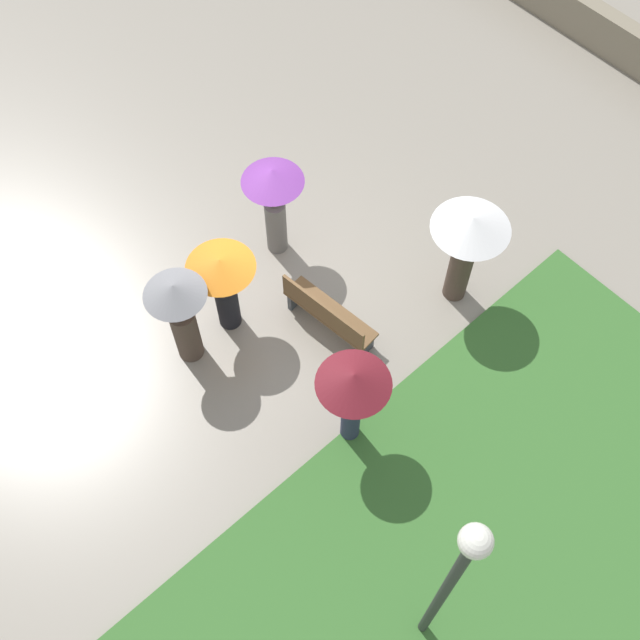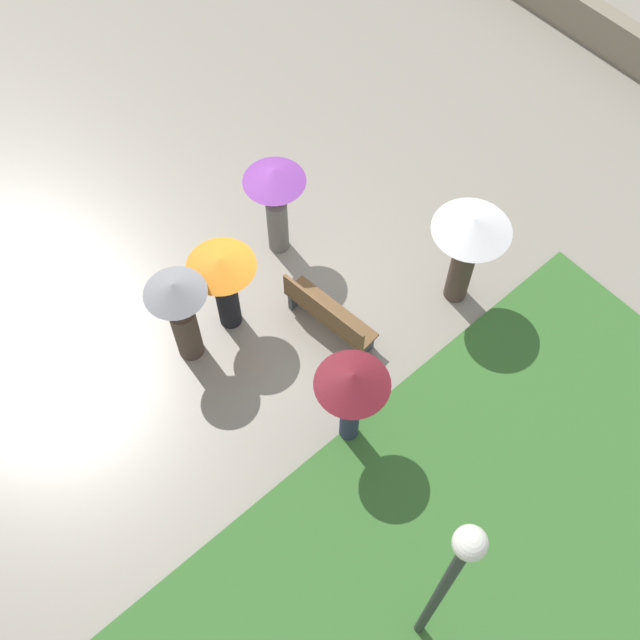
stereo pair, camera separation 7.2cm
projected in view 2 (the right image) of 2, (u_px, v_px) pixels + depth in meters
ground_plane at (292, 274)px, 13.28m from camera, size 90.00×90.00×0.00m
parapet_wall at (610, 34)px, 15.64m from camera, size 45.00×0.35×0.84m
park_bench at (328, 315)px, 12.34m from camera, size 1.64×0.60×0.90m
lamp_post at (448, 580)px, 8.04m from camera, size 0.32×0.32×4.36m
crowd_person_orange at (224, 279)px, 11.82m from camera, size 1.04×1.04×1.70m
crowd_person_maroon at (352, 390)px, 10.56m from camera, size 1.02×1.02×1.93m
crowd_person_grey at (180, 311)px, 11.53m from camera, size 0.91×0.91×1.89m
crowd_person_purple at (275, 194)px, 12.41m from camera, size 0.98×0.98×1.92m
crowd_person_white at (469, 241)px, 11.84m from camera, size 1.19×1.19×1.97m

